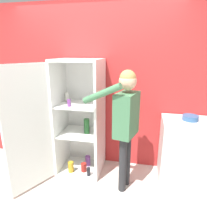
# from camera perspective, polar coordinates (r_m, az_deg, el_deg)

# --- Properties ---
(ground_plane) EXTENTS (12.00, 12.00, 0.00)m
(ground_plane) POSITION_cam_1_polar(r_m,az_deg,el_deg) (2.89, -6.87, -22.63)
(ground_plane) COLOR beige
(wall_back) EXTENTS (7.00, 0.06, 2.55)m
(wall_back) POSITION_cam_1_polar(r_m,az_deg,el_deg) (3.21, -2.03, 6.95)
(wall_back) COLOR #B72D2D
(wall_back) RESTS_ON ground_plane
(refrigerator) EXTENTS (1.00, 1.20, 1.73)m
(refrigerator) POSITION_cam_1_polar(r_m,az_deg,el_deg) (3.00, -9.42, -2.38)
(refrigerator) COLOR white
(refrigerator) RESTS_ON ground_plane
(person) EXTENTS (0.70, 0.51, 1.63)m
(person) POSITION_cam_1_polar(r_m,az_deg,el_deg) (2.54, 6.39, -1.20)
(person) COLOR #262628
(person) RESTS_ON ground_plane
(counter) EXTENTS (0.66, 0.60, 0.93)m
(counter) POSITION_cam_1_polar(r_m,az_deg,el_deg) (3.10, 22.06, -10.54)
(counter) COLOR white
(counter) RESTS_ON ground_plane
(bowl) EXTENTS (0.21, 0.21, 0.07)m
(bowl) POSITION_cam_1_polar(r_m,az_deg,el_deg) (2.96, 23.58, -1.54)
(bowl) COLOR #335B8E
(bowl) RESTS_ON counter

